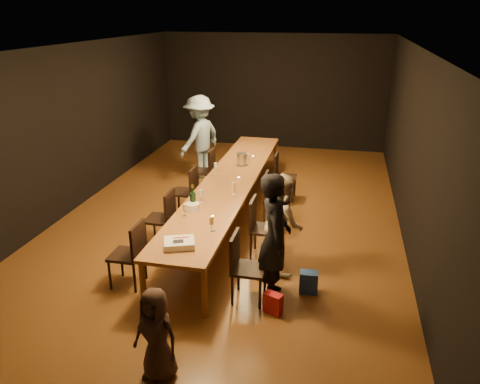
% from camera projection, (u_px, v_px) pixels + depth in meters
% --- Properties ---
extents(ground, '(10.00, 10.00, 0.00)m').
position_uv_depth(ground, '(230.00, 219.00, 8.52)').
color(ground, '#4E2A13').
rests_on(ground, ground).
extents(room_shell, '(6.04, 10.04, 3.02)m').
position_uv_depth(room_shell, '(228.00, 105.00, 7.76)').
color(room_shell, black).
rests_on(room_shell, ground).
extents(table, '(0.90, 6.00, 0.75)m').
position_uv_depth(table, '(229.00, 183.00, 8.26)').
color(table, '#945E2B').
rests_on(table, ground).
extents(chair_right_0, '(0.42, 0.42, 0.93)m').
position_uv_depth(chair_right_0, '(249.00, 268.00, 5.99)').
color(chair_right_0, black).
rests_on(chair_right_0, ground).
extents(chair_right_1, '(0.42, 0.42, 0.93)m').
position_uv_depth(chair_right_1, '(265.00, 228.00, 7.08)').
color(chair_right_1, black).
rests_on(chair_right_1, ground).
extents(chair_right_2, '(0.42, 0.42, 0.93)m').
position_uv_depth(chair_right_2, '(276.00, 199.00, 8.17)').
color(chair_right_2, black).
rests_on(chair_right_2, ground).
extents(chair_right_3, '(0.42, 0.42, 0.93)m').
position_uv_depth(chair_right_3, '(285.00, 177.00, 9.26)').
color(chair_right_3, black).
rests_on(chair_right_3, ground).
extents(chair_left_0, '(0.42, 0.42, 0.93)m').
position_uv_depth(chair_left_0, '(126.00, 254.00, 6.34)').
color(chair_left_0, black).
rests_on(chair_left_0, ground).
extents(chair_left_1, '(0.42, 0.42, 0.93)m').
position_uv_depth(chair_left_1, '(159.00, 218.00, 7.43)').
color(chair_left_1, black).
rests_on(chair_left_1, ground).
extents(chair_left_2, '(0.42, 0.42, 0.93)m').
position_uv_depth(chair_left_2, '(184.00, 191.00, 8.52)').
color(chair_left_2, black).
rests_on(chair_left_2, ground).
extents(chair_left_3, '(0.42, 0.42, 0.93)m').
position_uv_depth(chair_left_3, '(203.00, 171.00, 9.61)').
color(chair_left_3, black).
rests_on(chair_left_3, ground).
extents(woman_birthday, '(0.55, 0.71, 1.73)m').
position_uv_depth(woman_birthday, '(275.00, 238.00, 5.92)').
color(woman_birthday, black).
rests_on(woman_birthday, ground).
extents(woman_tan, '(0.79, 0.87, 1.46)m').
position_uv_depth(woman_tan, '(282.00, 223.00, 6.65)').
color(woman_tan, beige).
rests_on(woman_tan, ground).
extents(man_blue, '(1.09, 1.35, 1.83)m').
position_uv_depth(man_blue, '(200.00, 137.00, 10.40)').
color(man_blue, '#84A9CC').
rests_on(man_blue, ground).
extents(child, '(0.57, 0.44, 1.03)m').
position_uv_depth(child, '(156.00, 334.00, 4.70)').
color(child, '#422E25').
rests_on(child, ground).
extents(gift_bag_red, '(0.26, 0.20, 0.27)m').
position_uv_depth(gift_bag_red, '(273.00, 303.00, 5.84)').
color(gift_bag_red, red).
rests_on(gift_bag_red, ground).
extents(gift_bag_blue, '(0.25, 0.18, 0.30)m').
position_uv_depth(gift_bag_blue, '(309.00, 282.00, 6.26)').
color(gift_bag_blue, '#264CA7').
rests_on(gift_bag_blue, ground).
extents(birthday_cake, '(0.46, 0.42, 0.09)m').
position_uv_depth(birthday_cake, '(179.00, 243.00, 5.93)').
color(birthday_cake, white).
rests_on(birthday_cake, table).
extents(plate_stack, '(0.23, 0.23, 0.11)m').
position_uv_depth(plate_stack, '(193.00, 207.00, 6.98)').
color(plate_stack, white).
rests_on(plate_stack, table).
extents(champagne_bottle, '(0.09, 0.09, 0.38)m').
position_uv_depth(champagne_bottle, '(193.00, 197.00, 7.01)').
color(champagne_bottle, black).
rests_on(champagne_bottle, table).
extents(ice_bucket, '(0.25, 0.25, 0.22)m').
position_uv_depth(ice_bucket, '(242.00, 159.00, 9.05)').
color(ice_bucket, silver).
rests_on(ice_bucket, table).
extents(wineglass_0, '(0.06, 0.06, 0.21)m').
position_uv_depth(wineglass_0, '(185.00, 211.00, 6.74)').
color(wineglass_0, beige).
rests_on(wineglass_0, table).
extents(wineglass_1, '(0.06, 0.06, 0.21)m').
position_uv_depth(wineglass_1, '(211.00, 224.00, 6.33)').
color(wineglass_1, beige).
rests_on(wineglass_1, table).
extents(wineglass_2, '(0.06, 0.06, 0.21)m').
position_uv_depth(wineglass_2, '(201.00, 196.00, 7.26)').
color(wineglass_2, silver).
rests_on(wineglass_2, table).
extents(wineglass_3, '(0.06, 0.06, 0.21)m').
position_uv_depth(wineglass_3, '(233.00, 188.00, 7.57)').
color(wineglass_3, beige).
rests_on(wineglass_3, table).
extents(wineglass_4, '(0.06, 0.06, 0.21)m').
position_uv_depth(wineglass_4, '(216.00, 168.00, 8.53)').
color(wineglass_4, silver).
rests_on(wineglass_4, table).
extents(wineglass_5, '(0.06, 0.06, 0.21)m').
position_uv_depth(wineglass_5, '(248.00, 159.00, 9.07)').
color(wineglass_5, silver).
rests_on(wineglass_5, table).
extents(tealight_near, '(0.05, 0.05, 0.03)m').
position_uv_depth(tealight_near, '(213.00, 217.00, 6.74)').
color(tealight_near, '#B2B7B2').
rests_on(tealight_near, table).
extents(tealight_mid, '(0.05, 0.05, 0.03)m').
position_uv_depth(tealight_mid, '(239.00, 178.00, 8.29)').
color(tealight_mid, '#B2B7B2').
rests_on(tealight_mid, table).
extents(tealight_far, '(0.05, 0.05, 0.03)m').
position_uv_depth(tealight_far, '(253.00, 157.00, 9.50)').
color(tealight_far, '#B2B7B2').
rests_on(tealight_far, table).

